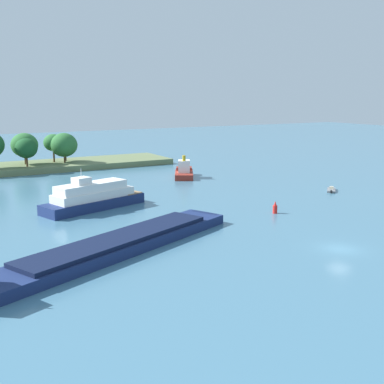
{
  "coord_description": "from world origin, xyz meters",
  "views": [
    {
      "loc": [
        -42.33,
        -38.91,
        17.76
      ],
      "look_at": [
        -1.11,
        33.1,
        1.2
      ],
      "focal_mm": 45.64,
      "sensor_mm": 36.0,
      "label": 1
    }
  ],
  "objects_px": {
    "cargo_barge": "(105,248)",
    "white_riverboat": "(93,197)",
    "channel_buoy_red": "(275,208)",
    "tugboat": "(184,172)",
    "fishing_skiff": "(331,190)"
  },
  "relations": [
    {
      "from": "cargo_barge",
      "to": "white_riverboat",
      "type": "bearing_deg",
      "value": 74.44
    },
    {
      "from": "white_riverboat",
      "to": "channel_buoy_red",
      "type": "distance_m",
      "value": 28.52
    },
    {
      "from": "cargo_barge",
      "to": "channel_buoy_red",
      "type": "bearing_deg",
      "value": 12.01
    },
    {
      "from": "cargo_barge",
      "to": "fishing_skiff",
      "type": "relative_size",
      "value": 9.37
    },
    {
      "from": "white_riverboat",
      "to": "channel_buoy_red",
      "type": "height_order",
      "value": "white_riverboat"
    },
    {
      "from": "white_riverboat",
      "to": "tugboat",
      "type": "relative_size",
      "value": 1.76
    },
    {
      "from": "channel_buoy_red",
      "to": "tugboat",
      "type": "bearing_deg",
      "value": 83.73
    },
    {
      "from": "tugboat",
      "to": "channel_buoy_red",
      "type": "xyz_separation_m",
      "value": [
        -3.94,
        -35.91,
        -0.47
      ]
    },
    {
      "from": "tugboat",
      "to": "fishing_skiff",
      "type": "xyz_separation_m",
      "value": [
        16.49,
        -27.46,
        -1.07
      ]
    },
    {
      "from": "white_riverboat",
      "to": "cargo_barge",
      "type": "relative_size",
      "value": 0.48
    },
    {
      "from": "white_riverboat",
      "to": "fishing_skiff",
      "type": "height_order",
      "value": "white_riverboat"
    },
    {
      "from": "white_riverboat",
      "to": "fishing_skiff",
      "type": "xyz_separation_m",
      "value": [
        43.45,
        -8.34,
        -1.62
      ]
    },
    {
      "from": "fishing_skiff",
      "to": "channel_buoy_red",
      "type": "bearing_deg",
      "value": -157.53
    },
    {
      "from": "white_riverboat",
      "to": "cargo_barge",
      "type": "bearing_deg",
      "value": -105.56
    },
    {
      "from": "channel_buoy_red",
      "to": "cargo_barge",
      "type": "bearing_deg",
      "value": -167.99
    }
  ]
}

